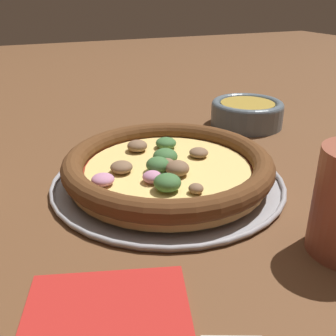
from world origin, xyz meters
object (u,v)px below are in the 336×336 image
bowl_near (247,112)px  pizza_tray (168,181)px  pizza (168,166)px  napkin (106,319)px

bowl_near → pizza_tray: bearing=-144.4°
pizza → napkin: bearing=-124.6°
napkin → pizza: bearing=55.4°
pizza_tray → bowl_near: size_ratio=2.30×
pizza_tray → napkin: bearing=-124.7°
pizza → bowl_near: size_ratio=2.05×
pizza → napkin: 0.24m
bowl_near → napkin: (-0.36, -0.36, -0.02)m
pizza → napkin: pizza is taller
pizza_tray → bowl_near: bearing=35.6°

